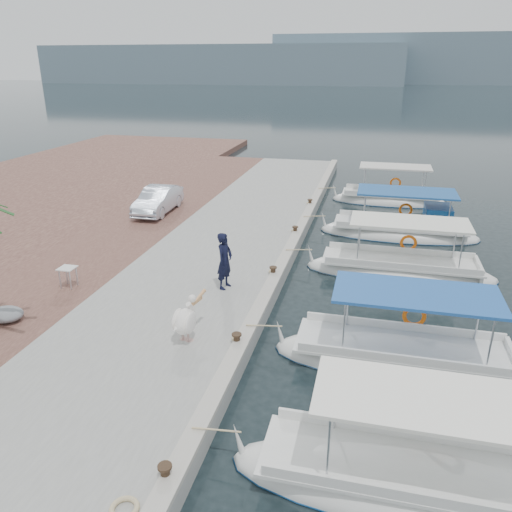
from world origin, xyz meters
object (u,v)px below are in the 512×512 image
at_px(fishing_caique_c, 399,272).
at_px(fisherman, 225,261).
at_px(fishing_caique_b, 402,360).
at_px(fishing_caique_e, 389,201).
at_px(fishing_caique_a, 414,487).
at_px(parked_car, 158,200).
at_px(fishing_caique_d, 401,232).
at_px(pelican, 185,320).

height_order(fishing_caique_c, fisherman, fisherman).
xyz_separation_m(fishing_caique_b, fishing_caique_e, (-0.21, 17.56, 0.00)).
xyz_separation_m(fishing_caique_e, fisherman, (-5.73, -14.87, 1.38)).
bearing_deg(fishing_caique_c, fishing_caique_a, -90.00).
bearing_deg(parked_car, fishing_caique_d, 0.91).
relative_size(fishing_caique_a, fishing_caique_c, 1.00).
xyz_separation_m(fishing_caique_d, fisherman, (-6.23, -8.73, 1.32)).
distance_m(fishing_caique_a, fishing_caique_d, 15.97).
bearing_deg(pelican, fishing_caique_a, -30.49).
bearing_deg(fisherman, fishing_caique_c, -45.44).
bearing_deg(fishing_caique_b, fishing_caique_c, 89.07).
xyz_separation_m(pelican, parked_car, (-6.09, 11.84, 0.03)).
bearing_deg(parked_car, fishing_caique_a, -53.31).
relative_size(fishing_caique_c, pelican, 4.60).
height_order(fishing_caique_c, pelican, fishing_caique_c).
relative_size(fishing_caique_d, pelican, 4.69).
height_order(fishing_caique_c, parked_car, fishing_caique_c).
bearing_deg(fishing_caique_e, pelican, -107.33).
bearing_deg(parked_car, fishing_caique_e, 27.78).
distance_m(fishing_caique_b, parked_car, 16.29).
relative_size(fishing_caique_b, fishing_caique_d, 0.95).
bearing_deg(fishing_caique_a, fishing_caique_c, 90.00).
bearing_deg(fishing_caique_c, fishing_caique_b, -90.93).
xyz_separation_m(fishing_caique_a, fishing_caique_d, (0.18, 15.97, 0.06)).
relative_size(fishing_caique_a, fishing_caique_d, 0.98).
distance_m(fishing_caique_b, fisherman, 6.67).
height_order(fishing_caique_d, pelican, fishing_caique_d).
height_order(pelican, parked_car, parked_car).
bearing_deg(fishing_caique_e, fishing_caique_b, -89.33).
bearing_deg(fishing_caique_d, fisherman, -125.50).
bearing_deg(fishing_caique_d, parked_car, -177.47).
height_order(fishing_caique_b, fishing_caique_d, same).
distance_m(fishing_caique_c, pelican, 9.69).
relative_size(fishing_caique_a, pelican, 4.60).
xyz_separation_m(pelican, fisherman, (0.05, 3.65, 0.36)).
xyz_separation_m(fishing_caique_a, fishing_caique_c, (-0.00, 11.06, -0.00)).
bearing_deg(fishing_caique_c, fisherman, -147.74).
distance_m(fishing_caique_d, fisherman, 10.80).
height_order(fishing_caique_e, pelican, fishing_caique_e).
bearing_deg(fishing_caique_c, fishing_caique_e, 91.61).
bearing_deg(fishing_caique_e, fishing_caique_d, -85.42).
distance_m(fishing_caique_a, fishing_caique_b, 4.55).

